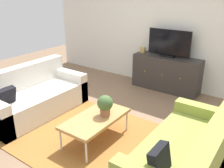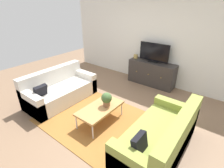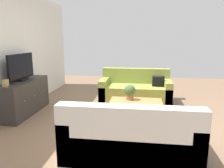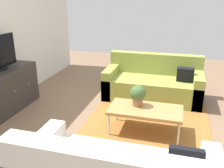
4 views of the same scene
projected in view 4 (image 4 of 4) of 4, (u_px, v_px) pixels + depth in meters
name	position (u px, v px, depth m)	size (l,w,h in m)	color
ground_plane	(134.00, 132.00, 3.64)	(10.00, 10.00, 0.00)	#84664C
area_rug	(144.00, 133.00, 3.60)	(2.50, 1.90, 0.01)	#9E662D
couch_right_side	(153.00, 84.00, 4.82)	(0.87, 1.82, 0.82)	olive
coffee_table	(145.00, 110.00, 3.54)	(0.54, 1.05, 0.38)	#B7844C
potted_plant	(138.00, 95.00, 3.57)	(0.23, 0.23, 0.31)	#936042
tv_console	(3.00, 92.00, 4.15)	(1.45, 0.47, 0.74)	#332D2B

